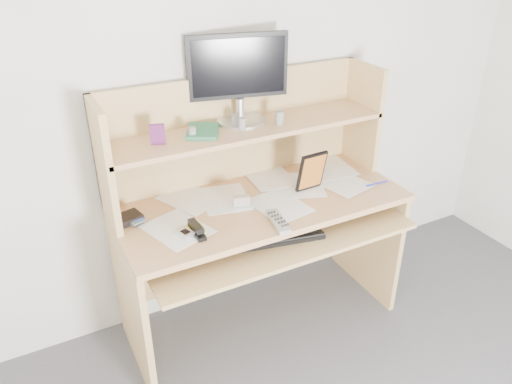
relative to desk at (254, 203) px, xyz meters
name	(u,v)px	position (x,y,z in m)	size (l,w,h in m)	color
back_wall	(232,82)	(0.00, 0.24, 0.56)	(3.60, 0.04, 2.50)	silver
desk	(254,203)	(0.00, 0.00, 0.00)	(1.40, 0.70, 1.30)	tan
paper_clutter	(262,200)	(0.00, -0.08, 0.06)	(1.32, 0.54, 0.01)	white
keyboard	(278,235)	(-0.01, -0.26, -0.03)	(0.43, 0.22, 0.03)	black
tv_remote	(278,221)	(-0.04, -0.30, 0.07)	(0.05, 0.20, 0.02)	#989893
flip_phone	(184,232)	(-0.44, -0.20, 0.07)	(0.05, 0.09, 0.02)	silver
stapler	(197,229)	(-0.39, -0.21, 0.08)	(0.04, 0.14, 0.04)	black
wallet	(129,218)	(-0.62, 0.03, 0.08)	(0.11, 0.09, 0.03)	black
sticky_note_pad	(194,230)	(-0.39, -0.18, 0.06)	(0.08, 0.08, 0.01)	#FCFE42
digital_camera	(241,201)	(-0.11, -0.08, 0.09)	(0.08, 0.03, 0.05)	#B7B7B9
game_case	(312,171)	(0.26, -0.10, 0.16)	(0.15, 0.02, 0.21)	black
blue_pen	(377,183)	(0.60, -0.21, 0.07)	(0.01, 0.01, 0.13)	#1816AA
card_box	(157,134)	(-0.44, 0.06, 0.43)	(0.07, 0.02, 0.09)	maroon
shelf_book	(203,131)	(-0.22, 0.09, 0.40)	(0.14, 0.19, 0.02)	#2F764F
chip_stack_a	(192,133)	(-0.28, 0.06, 0.41)	(0.04, 0.04, 0.05)	black
chip_stack_b	(280,118)	(0.15, 0.02, 0.42)	(0.04, 0.04, 0.06)	silver
chip_stack_c	(235,120)	(-0.05, 0.11, 0.41)	(0.04, 0.04, 0.05)	black
chip_stack_d	(242,124)	(-0.05, 0.04, 0.42)	(0.03, 0.03, 0.06)	silver
monitor	(238,76)	(0.00, 0.16, 0.61)	(0.48, 0.24, 0.41)	silver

